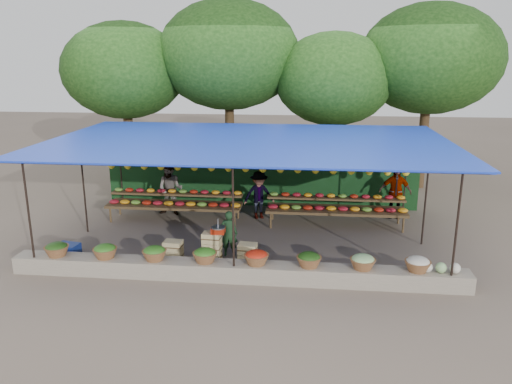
# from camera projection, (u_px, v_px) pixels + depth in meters

# --- Properties ---
(ground) EXTENTS (60.00, 60.00, 0.00)m
(ground) POSITION_uv_depth(u_px,v_px,m) (249.00, 238.00, 14.25)
(ground) COLOR brown
(ground) RESTS_ON ground
(stone_curb) EXTENTS (10.60, 0.55, 0.40)m
(stone_curb) POSITION_uv_depth(u_px,v_px,m) (235.00, 271.00, 11.56)
(stone_curb) COLOR slate
(stone_curb) RESTS_ON ground
(stall_canopy) EXTENTS (10.80, 6.60, 2.82)m
(stall_canopy) POSITION_uv_depth(u_px,v_px,m) (249.00, 145.00, 13.60)
(stall_canopy) COLOR black
(stall_canopy) RESTS_ON ground
(produce_baskets) EXTENTS (8.98, 0.58, 0.34)m
(produce_baskets) POSITION_uv_depth(u_px,v_px,m) (230.00, 257.00, 11.47)
(produce_baskets) COLOR brown
(produce_baskets) RESTS_ON stone_curb
(netting_backdrop) EXTENTS (10.60, 0.06, 2.50)m
(netting_backdrop) POSITION_uv_depth(u_px,v_px,m) (260.00, 170.00, 16.94)
(netting_backdrop) COLOR #18431F
(netting_backdrop) RESTS_ON ground
(tree_row) EXTENTS (16.51, 5.50, 7.12)m
(tree_row) POSITION_uv_depth(u_px,v_px,m) (281.00, 64.00, 18.78)
(tree_row) COLOR #321C12
(tree_row) RESTS_ON ground
(fruit_table_left) EXTENTS (4.21, 0.95, 0.93)m
(fruit_table_left) POSITION_uv_depth(u_px,v_px,m) (175.00, 201.00, 15.64)
(fruit_table_left) COLOR #47321C
(fruit_table_left) RESTS_ON ground
(fruit_table_right) EXTENTS (4.21, 0.95, 0.93)m
(fruit_table_right) POSITION_uv_depth(u_px,v_px,m) (336.00, 206.00, 15.13)
(fruit_table_right) COLOR #47321C
(fruit_table_right) RESTS_ON ground
(crate_counter) EXTENTS (2.37, 0.37, 0.77)m
(crate_counter) POSITION_uv_depth(u_px,v_px,m) (211.00, 250.00, 12.53)
(crate_counter) COLOR tan
(crate_counter) RESTS_ON ground
(weighing_scale) EXTENTS (0.35, 0.35, 0.38)m
(weighing_scale) POSITION_uv_depth(u_px,v_px,m) (218.00, 230.00, 12.37)
(weighing_scale) COLOR #B6250E
(weighing_scale) RESTS_ON crate_counter
(vendor_seated) EXTENTS (0.45, 0.29, 1.22)m
(vendor_seated) POSITION_uv_depth(u_px,v_px,m) (229.00, 233.00, 12.82)
(vendor_seated) COLOR #17341B
(vendor_seated) RESTS_ON ground
(customer_left) EXTENTS (0.87, 0.70, 1.71)m
(customer_left) POSITION_uv_depth(u_px,v_px,m) (170.00, 189.00, 16.07)
(customer_left) COLOR slate
(customer_left) RESTS_ON ground
(customer_mid) EXTENTS (1.12, 0.85, 1.53)m
(customer_mid) POSITION_uv_depth(u_px,v_px,m) (259.00, 195.00, 15.76)
(customer_mid) COLOR slate
(customer_mid) RESTS_ON ground
(customer_right) EXTENTS (1.03, 0.51, 1.69)m
(customer_right) POSITION_uv_depth(u_px,v_px,m) (395.00, 192.00, 15.81)
(customer_right) COLOR slate
(customer_right) RESTS_ON ground
(blue_crate_front) EXTENTS (0.51, 0.40, 0.28)m
(blue_crate_front) POSITION_uv_depth(u_px,v_px,m) (65.00, 258.00, 12.45)
(blue_crate_front) COLOR navy
(blue_crate_front) RESTS_ON ground
(blue_crate_back) EXTENTS (0.63, 0.50, 0.34)m
(blue_crate_back) POSITION_uv_depth(u_px,v_px,m) (68.00, 250.00, 12.88)
(blue_crate_back) COLOR navy
(blue_crate_back) RESTS_ON ground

